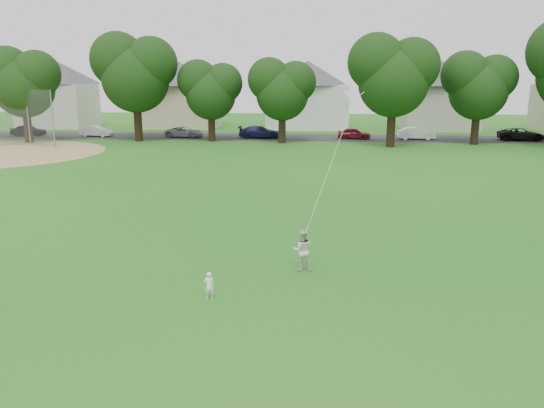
{
  "coord_description": "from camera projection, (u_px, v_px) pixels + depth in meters",
  "views": [
    {
      "loc": [
        1.08,
        -14.61,
        6.32
      ],
      "look_at": [
        -0.28,
        2.0,
        2.3
      ],
      "focal_mm": 35.0,
      "sensor_mm": 36.0,
      "label": 1
    }
  ],
  "objects": [
    {
      "name": "ground",
      "position": [
        276.0,
        295.0,
        15.73
      ],
      "size": [
        160.0,
        160.0,
        0.0
      ],
      "primitive_type": "plane",
      "color": "#155D15",
      "rests_on": "ground"
    },
    {
      "name": "kite",
      "position": [
        331.0,
        163.0,
        19.73
      ],
      "size": [
        1.47,
        3.47,
        7.47
      ],
      "color": "silver",
      "rests_on": "ground"
    },
    {
      "name": "parked_cars",
      "position": [
        333.0,
        133.0,
        55.07
      ],
      "size": [
        62.84,
        2.5,
        1.29
      ],
      "color": "black",
      "rests_on": "ground"
    },
    {
      "name": "street",
      "position": [
        305.0,
        137.0,
        56.42
      ],
      "size": [
        90.0,
        7.0,
        0.01
      ],
      "primitive_type": "cube",
      "color": "#2D2D30",
      "rests_on": "ground"
    },
    {
      "name": "tree_row",
      "position": [
        332.0,
        73.0,
        48.89
      ],
      "size": [
        80.17,
        9.44,
        11.69
      ],
      "color": "black",
      "rests_on": "ground"
    },
    {
      "name": "older_boy",
      "position": [
        302.0,
        250.0,
        17.61
      ],
      "size": [
        0.73,
        0.59,
        1.4
      ],
      "primitive_type": "imported",
      "rotation": [
        0.0,
        0.0,
        3.23
      ],
      "color": "silver",
      "rests_on": "ground"
    },
    {
      "name": "toddler",
      "position": [
        209.0,
        286.0,
        15.33
      ],
      "size": [
        0.34,
        0.26,
        0.85
      ],
      "primitive_type": "imported",
      "rotation": [
        0.0,
        0.0,
        3.32
      ],
      "color": "white",
      "rests_on": "ground"
    },
    {
      "name": "house_row",
      "position": [
        307.0,
        87.0,
        64.93
      ],
      "size": [
        76.06,
        14.28,
        9.86
      ],
      "color": "silver",
      "rests_on": "ground"
    }
  ]
}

